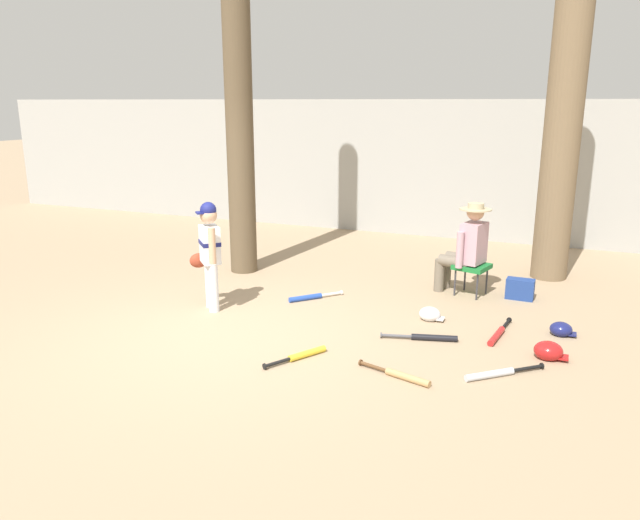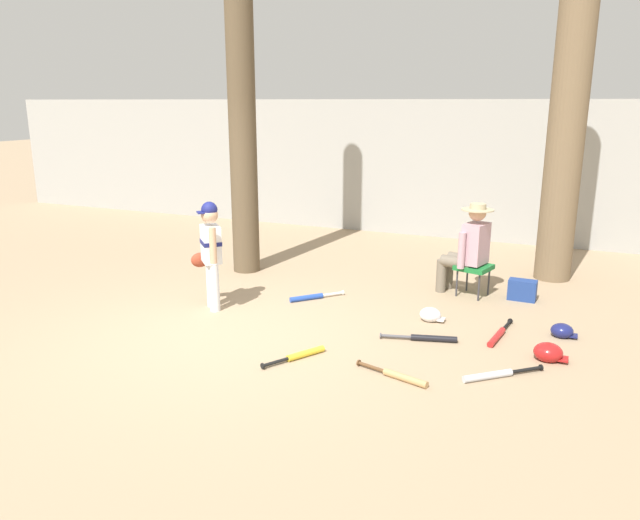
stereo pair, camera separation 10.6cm
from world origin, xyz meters
The scene contains 17 objects.
ground_plane centered at (0.00, 0.00, 0.00)m, with size 60.00×60.00×0.00m, color #9E8466.
concrete_back_wall centered at (0.00, 5.91, 1.23)m, with size 18.00×0.36×2.47m, color #9E9E99.
tree_near_player centered at (-1.12, 2.37, 2.68)m, with size 0.65×0.65×6.06m.
tree_behind_spectator centered at (3.06, 3.71, 1.95)m, with size 0.72×0.72×4.60m.
young_ballplayer centered at (-0.65, 0.73, 0.74)m, with size 0.56×0.46×1.31m.
folding_stool centered at (2.16, 2.46, 0.36)m, with size 0.49×0.49×0.41m.
seated_spectator centered at (2.06, 2.49, 0.64)m, with size 0.68×0.53×1.20m.
handbag_beside_stool centered at (2.76, 2.53, 0.13)m, with size 0.34×0.18×0.26m, color navy.
bat_black_composite centered at (1.99, 0.72, 0.03)m, with size 0.79×0.26×0.07m.
bat_red_barrel centered at (2.66, 1.10, 0.03)m, with size 0.17×0.81×0.07m.
bat_yellow_trainer centered at (0.95, -0.19, 0.03)m, with size 0.42×0.65×0.07m.
bat_blue_youth centered at (0.31, 1.49, 0.03)m, with size 0.54×0.59×0.07m.
bat_aluminum_silver centered at (2.75, 0.10, 0.03)m, with size 0.66×0.59×0.07m.
bat_wood_tan centered at (1.97, -0.27, 0.03)m, with size 0.73×0.27×0.07m.
batting_helmet_navy centered at (3.28, 1.40, 0.07)m, with size 0.27×0.21×0.16m.
batting_helmet_white centered at (1.88, 1.34, 0.07)m, with size 0.29×0.22×0.17m.
batting_helmet_red centered at (3.18, 0.71, 0.08)m, with size 0.32×0.25×0.19m.
Camera 1 is at (3.17, -5.17, 2.43)m, focal length 33.88 mm.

